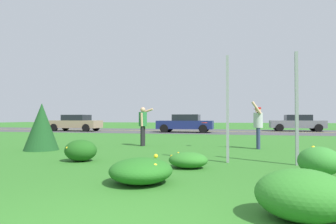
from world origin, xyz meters
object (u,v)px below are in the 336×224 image
object	(u,v)px
sign_post_near_path	(228,109)
car_gray_center_left	(297,123)
frisbee_red	(204,123)
car_tan_rightmost	(76,123)
sign_post_by_roadside	(297,108)
person_thrower_green_shirt	(143,123)
person_catcher_red_cap_gray_shirt	(258,123)
car_navy_center_right	(185,123)

from	to	relation	value
sign_post_near_path	car_gray_center_left	world-z (taller)	sign_post_near_path
frisbee_red	car_tan_rightmost	xyz separation A→B (m)	(-12.74, 11.55, -0.23)
frisbee_red	sign_post_by_roadside	bearing A→B (deg)	-55.98
person_thrower_green_shirt	person_catcher_red_cap_gray_shirt	bearing A→B (deg)	-1.77
frisbee_red	car_navy_center_right	xyz separation A→B (m)	(-2.79, 11.55, -0.23)
person_catcher_red_cap_gray_shirt	sign_post_by_roadside	bearing A→B (deg)	-79.80
person_catcher_red_cap_gray_shirt	car_gray_center_left	distance (m)	16.80
sign_post_by_roadside	car_gray_center_left	size ratio (longest dim) A/B	0.62
sign_post_near_path	car_tan_rightmost	size ratio (longest dim) A/B	0.62
frisbee_red	car_gray_center_left	world-z (taller)	car_gray_center_left
sign_post_by_roadside	frisbee_red	xyz separation A→B (m)	(-2.72, 4.02, -0.43)
person_thrower_green_shirt	car_tan_rightmost	distance (m)	15.56
car_gray_center_left	car_navy_center_right	distance (m)	10.22
person_catcher_red_cap_gray_shirt	car_tan_rightmost	size ratio (longest dim) A/B	0.40
sign_post_near_path	person_catcher_red_cap_gray_shirt	world-z (taller)	sign_post_near_path
frisbee_red	car_navy_center_right	world-z (taller)	car_navy_center_right
sign_post_by_roadside	car_gray_center_left	distance (m)	20.26
sign_post_near_path	frisbee_red	size ratio (longest dim) A/B	11.68
sign_post_near_path	person_catcher_red_cap_gray_shirt	bearing A→B (deg)	74.50
person_catcher_red_cap_gray_shirt	car_tan_rightmost	xyz separation A→B (m)	(-14.80, 11.88, -0.22)
sign_post_near_path	sign_post_by_roadside	distance (m)	1.68
car_gray_center_left	frisbee_red	bearing A→B (deg)	-112.18
car_gray_center_left	car_navy_center_right	xyz separation A→B (m)	(-9.26, -4.33, 0.00)
person_catcher_red_cap_gray_shirt	frisbee_red	size ratio (longest dim) A/B	7.46
person_thrower_green_shirt	frisbee_red	xyz separation A→B (m)	(2.54, 0.19, 0.00)
person_thrower_green_shirt	car_navy_center_right	bearing A→B (deg)	91.21
person_thrower_green_shirt	car_gray_center_left	world-z (taller)	person_thrower_green_shirt
person_thrower_green_shirt	car_tan_rightmost	bearing A→B (deg)	130.99
person_catcher_red_cap_gray_shirt	car_gray_center_left	size ratio (longest dim) A/B	0.40
sign_post_near_path	car_gray_center_left	xyz separation A→B (m)	(5.43, 19.86, -0.66)
sign_post_by_roadside	person_thrower_green_shirt	distance (m)	6.52
sign_post_by_roadside	car_navy_center_right	world-z (taller)	sign_post_by_roadside
frisbee_red	sign_post_near_path	bearing A→B (deg)	-75.39
frisbee_red	car_tan_rightmost	size ratio (longest dim) A/B	0.05
car_navy_center_right	car_tan_rightmost	world-z (taller)	same
car_gray_center_left	car_tan_rightmost	distance (m)	19.70
sign_post_near_path	person_thrower_green_shirt	distance (m)	5.24
sign_post_near_path	sign_post_by_roadside	xyz separation A→B (m)	(1.68, -0.04, 0.00)
frisbee_red	car_gray_center_left	size ratio (longest dim) A/B	0.05
sign_post_near_path	frisbee_red	world-z (taller)	sign_post_near_path
person_thrower_green_shirt	person_catcher_red_cap_gray_shirt	distance (m)	4.60
car_navy_center_right	car_tan_rightmost	distance (m)	9.95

